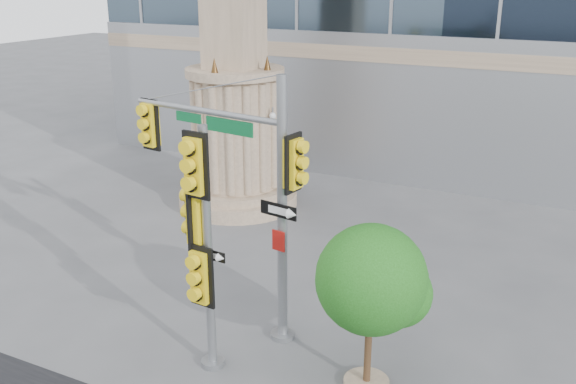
% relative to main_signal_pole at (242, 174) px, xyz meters
% --- Properties ---
extents(ground, '(120.00, 120.00, 0.00)m').
position_rel_main_signal_pole_xyz_m(ground, '(1.42, -1.67, -3.90)').
color(ground, '#545456').
rests_on(ground, ground).
extents(monument, '(4.40, 4.40, 16.60)m').
position_rel_main_signal_pole_xyz_m(monument, '(-4.58, 7.33, 1.62)').
color(monument, gray).
rests_on(monument, ground).
extents(main_signal_pole, '(4.84, 1.17, 6.29)m').
position_rel_main_signal_pole_xyz_m(main_signal_pole, '(0.00, 0.00, 0.00)').
color(main_signal_pole, slate).
rests_on(main_signal_pole, ground).
extents(secondary_signal_pole, '(0.94, 0.75, 5.48)m').
position_rel_main_signal_pole_xyz_m(secondary_signal_pole, '(0.18, -2.01, -0.68)').
color(secondary_signal_pole, slate).
rests_on(secondary_signal_pole, ground).
extents(street_tree, '(2.32, 2.27, 3.62)m').
position_rel_main_signal_pole_xyz_m(street_tree, '(3.60, -1.01, -1.51)').
color(street_tree, gray).
rests_on(street_tree, ground).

